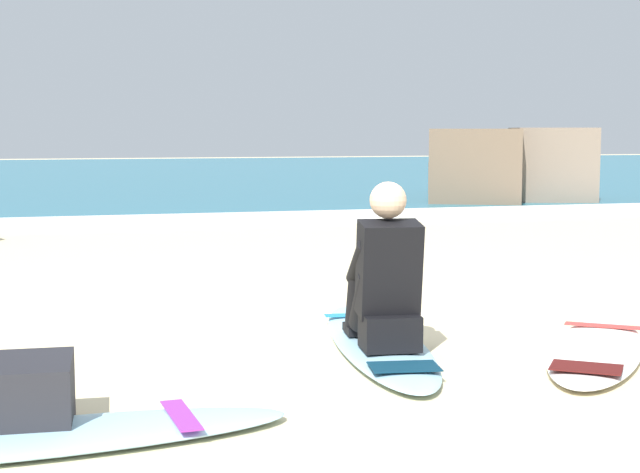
% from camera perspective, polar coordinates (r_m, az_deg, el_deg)
% --- Properties ---
extents(ground_plane, '(80.00, 80.00, 0.00)m').
position_cam_1_polar(ground_plane, '(6.30, 1.53, -5.70)').
color(ground_plane, beige).
extents(sea, '(80.00, 28.00, 0.10)m').
position_cam_1_polar(sea, '(27.24, -11.69, 3.53)').
color(sea, teal).
rests_on(sea, ground).
extents(breaking_foam, '(80.00, 0.90, 0.11)m').
position_cam_1_polar(breaking_foam, '(13.63, -7.81, 0.97)').
color(breaking_foam, white).
rests_on(breaking_foam, ground).
extents(surfboard_main, '(0.87, 2.44, 0.08)m').
position_cam_1_polar(surfboard_main, '(5.88, 3.44, -6.23)').
color(surfboard_main, '#9ED1E5').
rests_on(surfboard_main, ground).
extents(surfer_seated, '(0.42, 0.73, 0.95)m').
position_cam_1_polar(surfer_seated, '(5.57, 3.88, -2.75)').
color(surfer_seated, black).
rests_on(surfer_seated, surfboard_main).
extents(surfboard_spare_near, '(2.18, 0.67, 0.08)m').
position_cam_1_polar(surfboard_spare_near, '(4.27, -16.29, -11.33)').
color(surfboard_spare_near, '#9ED1E5').
rests_on(surfboard_spare_near, ground).
extents(surfboard_spare_far, '(1.55, 1.86, 0.08)m').
position_cam_1_polar(surfboard_spare_far, '(5.90, 15.96, -6.42)').
color(surfboard_spare_far, white).
rests_on(surfboard_spare_far, ground).
extents(rock_outcrop_distant, '(3.31, 3.96, 1.35)m').
position_cam_1_polar(rock_outcrop_distant, '(17.21, 10.79, 3.91)').
color(rock_outcrop_distant, '#756656').
rests_on(rock_outcrop_distant, ground).
extents(beach_bag, '(0.39, 0.50, 0.32)m').
position_cam_1_polar(beach_bag, '(4.43, -16.71, -9.02)').
color(beach_bag, '#232328').
rests_on(beach_bag, ground).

